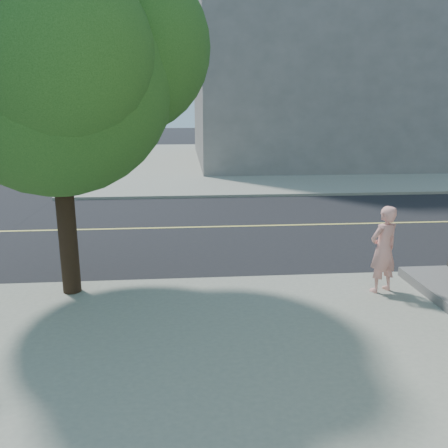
{
  "coord_description": "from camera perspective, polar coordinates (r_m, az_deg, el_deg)",
  "views": [
    {
      "loc": [
        4.04,
        -8.89,
        3.51
      ],
      "look_at": [
        4.79,
        -0.24,
        1.3
      ],
      "focal_mm": 37.28,
      "sensor_mm": 36.0,
      "label": 1
    }
  ],
  "objects": [
    {
      "name": "street_tree",
      "position": [
        8.7,
        -19.61,
        19.8
      ],
      "size": [
        5.07,
        4.61,
        6.73
      ],
      "rotation": [
        0.0,
        0.0,
        -0.0
      ],
      "color": "black",
      "rests_on": "sidewalk_se"
    },
    {
      "name": "man_on_phone",
      "position": [
        9.08,
        18.97,
        -2.96
      ],
      "size": [
        0.7,
        0.59,
        1.64
      ],
      "primitive_type": "imported",
      "rotation": [
        0.0,
        0.0,
        3.52
      ],
      "color": "#EF9E93",
      "rests_on": "sidewalk_se"
    },
    {
      "name": "sidewalk_ne",
      "position": [
        32.02,
        12.39,
        7.76
      ],
      "size": [
        29.0,
        25.0,
        0.12
      ],
      "primitive_type": "cube",
      "color": "gray",
      "rests_on": "ground"
    },
    {
      "name": "road_ew",
      "position": [
        14.42,
        -21.06,
        -0.76
      ],
      "size": [
        140.0,
        9.0,
        0.01
      ],
      "primitive_type": "cube",
      "color": "black",
      "rests_on": "ground"
    },
    {
      "name": "filler_ne",
      "position": [
        32.66,
        13.71,
        20.24
      ],
      "size": [
        18.0,
        16.0,
        14.0
      ],
      "primitive_type": "cube",
      "color": "slate",
      "rests_on": "sidewalk_ne"
    }
  ]
}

